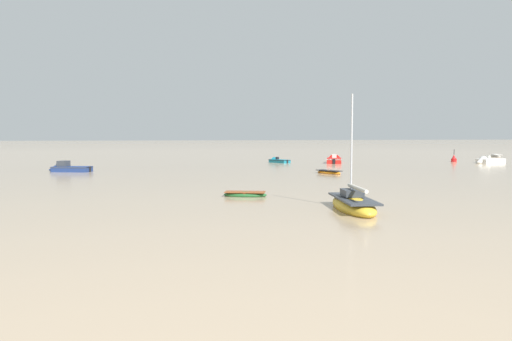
{
  "coord_description": "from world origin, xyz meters",
  "views": [
    {
      "loc": [
        -20.4,
        -15.62,
        4.54
      ],
      "look_at": [
        -8.47,
        36.65,
        0.56
      ],
      "focal_mm": 33.49,
      "sensor_mm": 36.0,
      "label": 1
    }
  ],
  "objects_px": {
    "rowboat_moored_0": "(329,172)",
    "rowboat_moored_3": "(245,195)",
    "motorboat_moored_0": "(334,161)",
    "channel_buoy": "(454,159)",
    "motorboat_moored_3": "(277,161)",
    "motorboat_moored_4": "(487,161)",
    "sailboat_moored_0": "(353,205)",
    "rowboat_moored_2": "(496,156)",
    "motorboat_moored_1": "(66,169)"
  },
  "relations": [
    {
      "from": "motorboat_moored_0",
      "to": "motorboat_moored_3",
      "type": "height_order",
      "value": "motorboat_moored_0"
    },
    {
      "from": "channel_buoy",
      "to": "motorboat_moored_3",
      "type": "bearing_deg",
      "value": 171.55
    },
    {
      "from": "rowboat_moored_2",
      "to": "motorboat_moored_1",
      "type": "bearing_deg",
      "value": -51.07
    },
    {
      "from": "rowboat_moored_0",
      "to": "rowboat_moored_3",
      "type": "bearing_deg",
      "value": -62.56
    },
    {
      "from": "motorboat_moored_3",
      "to": "motorboat_moored_4",
      "type": "distance_m",
      "value": 34.18
    },
    {
      "from": "sailboat_moored_0",
      "to": "channel_buoy",
      "type": "bearing_deg",
      "value": -31.94
    },
    {
      "from": "motorboat_moored_0",
      "to": "rowboat_moored_2",
      "type": "height_order",
      "value": "motorboat_moored_0"
    },
    {
      "from": "sailboat_moored_0",
      "to": "rowboat_moored_2",
      "type": "xyz_separation_m",
      "value": [
        60.03,
        60.57,
        -0.14
      ]
    },
    {
      "from": "motorboat_moored_1",
      "to": "sailboat_moored_0",
      "type": "distance_m",
      "value": 42.31
    },
    {
      "from": "motorboat_moored_3",
      "to": "motorboat_moored_4",
      "type": "bearing_deg",
      "value": -132.7
    },
    {
      "from": "sailboat_moored_0",
      "to": "rowboat_moored_3",
      "type": "relative_size",
      "value": 2.17
    },
    {
      "from": "sailboat_moored_0",
      "to": "channel_buoy",
      "type": "relative_size",
      "value": 3.22
    },
    {
      "from": "motorboat_moored_1",
      "to": "motorboat_moored_3",
      "type": "xyz_separation_m",
      "value": [
        30.84,
        13.26,
        -0.1
      ]
    },
    {
      "from": "motorboat_moored_0",
      "to": "motorboat_moored_3",
      "type": "xyz_separation_m",
      "value": [
        -9.22,
        2.26,
        -0.1
      ]
    },
    {
      "from": "motorboat_moored_1",
      "to": "motorboat_moored_4",
      "type": "height_order",
      "value": "motorboat_moored_1"
    },
    {
      "from": "motorboat_moored_0",
      "to": "motorboat_moored_4",
      "type": "relative_size",
      "value": 1.14
    },
    {
      "from": "rowboat_moored_0",
      "to": "motorboat_moored_0",
      "type": "bearing_deg",
      "value": 130.73
    },
    {
      "from": "motorboat_moored_3",
      "to": "rowboat_moored_3",
      "type": "height_order",
      "value": "motorboat_moored_3"
    },
    {
      "from": "motorboat_moored_1",
      "to": "rowboat_moored_3",
      "type": "xyz_separation_m",
      "value": [
        16.96,
        -28.36,
        -0.17
      ]
    },
    {
      "from": "motorboat_moored_1",
      "to": "motorboat_moored_4",
      "type": "bearing_deg",
      "value": -157.88
    },
    {
      "from": "rowboat_moored_2",
      "to": "channel_buoy",
      "type": "xyz_separation_m",
      "value": [
        -21.25,
        -15.7,
        0.28
      ]
    },
    {
      "from": "rowboat_moored_0",
      "to": "motorboat_moored_3",
      "type": "distance_m",
      "value": 23.21
    },
    {
      "from": "channel_buoy",
      "to": "motorboat_moored_0",
      "type": "bearing_deg",
      "value": 173.97
    },
    {
      "from": "motorboat_moored_0",
      "to": "motorboat_moored_3",
      "type": "relative_size",
      "value": 1.5
    },
    {
      "from": "rowboat_moored_0",
      "to": "motorboat_moored_3",
      "type": "height_order",
      "value": "motorboat_moored_3"
    },
    {
      "from": "motorboat_moored_1",
      "to": "channel_buoy",
      "type": "height_order",
      "value": "channel_buoy"
    },
    {
      "from": "rowboat_moored_2",
      "to": "motorboat_moored_4",
      "type": "xyz_separation_m",
      "value": [
        -18.35,
        -20.28,
        0.08
      ]
    },
    {
      "from": "rowboat_moored_0",
      "to": "motorboat_moored_4",
      "type": "xyz_separation_m",
      "value": [
        32.95,
        14.16,
        0.12
      ]
    },
    {
      "from": "rowboat_moored_0",
      "to": "sailboat_moored_0",
      "type": "distance_m",
      "value": 27.55
    },
    {
      "from": "motorboat_moored_3",
      "to": "rowboat_moored_3",
      "type": "relative_size",
      "value": 1.33
    },
    {
      "from": "motorboat_moored_1",
      "to": "rowboat_moored_0",
      "type": "relative_size",
      "value": 1.54
    },
    {
      "from": "motorboat_moored_1",
      "to": "motorboat_moored_4",
      "type": "xyz_separation_m",
      "value": [
        63.8,
        4.22,
        -0.04
      ]
    },
    {
      "from": "motorboat_moored_0",
      "to": "channel_buoy",
      "type": "relative_size",
      "value": 2.96
    },
    {
      "from": "motorboat_moored_4",
      "to": "motorboat_moored_3",
      "type": "bearing_deg",
      "value": -29.49
    },
    {
      "from": "channel_buoy",
      "to": "motorboat_moored_1",
      "type": "bearing_deg",
      "value": -171.78
    },
    {
      "from": "rowboat_moored_0",
      "to": "rowboat_moored_3",
      "type": "height_order",
      "value": "rowboat_moored_0"
    },
    {
      "from": "motorboat_moored_1",
      "to": "sailboat_moored_0",
      "type": "relative_size",
      "value": 0.77
    },
    {
      "from": "rowboat_moored_0",
      "to": "motorboat_moored_3",
      "type": "xyz_separation_m",
      "value": [
        -0.01,
        23.21,
        0.05
      ]
    },
    {
      "from": "motorboat_moored_0",
      "to": "motorboat_moored_1",
      "type": "relative_size",
      "value": 1.2
    },
    {
      "from": "motorboat_moored_0",
      "to": "rowboat_moored_0",
      "type": "relative_size",
      "value": 1.85
    },
    {
      "from": "rowboat_moored_0",
      "to": "channel_buoy",
      "type": "relative_size",
      "value": 1.6
    },
    {
      "from": "sailboat_moored_0",
      "to": "channel_buoy",
      "type": "height_order",
      "value": "sailboat_moored_0"
    },
    {
      "from": "motorboat_moored_3",
      "to": "rowboat_moored_2",
      "type": "distance_m",
      "value": 52.52
    },
    {
      "from": "rowboat_moored_2",
      "to": "rowboat_moored_3",
      "type": "relative_size",
      "value": 1.33
    },
    {
      "from": "motorboat_moored_4",
      "to": "channel_buoy",
      "type": "xyz_separation_m",
      "value": [
        -2.89,
        4.58,
        0.19
      ]
    },
    {
      "from": "motorboat_moored_4",
      "to": "motorboat_moored_0",
      "type": "bearing_deg",
      "value": -30.09
    },
    {
      "from": "motorboat_moored_0",
      "to": "motorboat_moored_1",
      "type": "distance_m",
      "value": 41.55
    },
    {
      "from": "rowboat_moored_0",
      "to": "rowboat_moored_3",
      "type": "xyz_separation_m",
      "value": [
        -13.89,
        -18.41,
        -0.01
      ]
    },
    {
      "from": "motorboat_moored_0",
      "to": "motorboat_moored_3",
      "type": "distance_m",
      "value": 9.5
    },
    {
      "from": "rowboat_moored_2",
      "to": "channel_buoy",
      "type": "bearing_deg",
      "value": -31.21
    }
  ]
}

